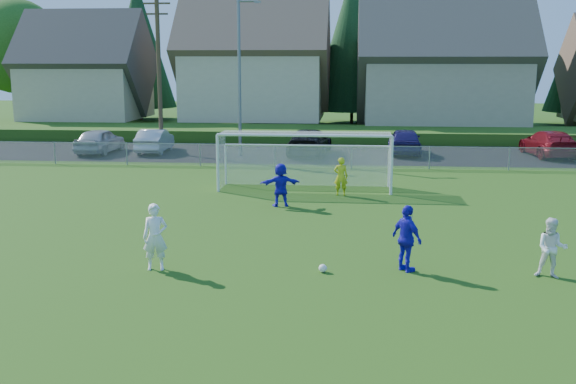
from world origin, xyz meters
name	(u,v)px	position (x,y,z in m)	size (l,w,h in m)	color
ground	(252,333)	(0.00, 0.00, 0.00)	(160.00, 160.00, 0.00)	#193D0C
asphalt_lot	(318,153)	(0.00, 27.50, 0.01)	(60.00, 60.00, 0.00)	black
grass_embankment	(323,134)	(0.00, 35.00, 0.40)	(70.00, 6.00, 0.80)	#1E420F
soccer_ball	(323,268)	(1.28, 4.20, 0.11)	(0.22, 0.22, 0.22)	white
player_white_a	(155,237)	(-3.16, 4.04, 0.89)	(0.65, 0.43, 1.79)	white
player_white_b	(552,248)	(7.10, 4.29, 0.78)	(0.76, 0.59, 1.57)	white
player_blue_a	(407,239)	(3.47, 4.52, 0.89)	(1.04, 0.43, 1.78)	#1C14BF
player_blue_b	(281,185)	(-0.69, 12.33, 0.83)	(1.54, 0.49, 1.67)	#1C14BF
goalkeeper	(341,176)	(1.57, 14.66, 0.80)	(0.58, 0.38, 1.59)	#C5C917
car_a	(100,141)	(-13.17, 26.46, 0.76)	(1.79, 4.45, 1.52)	#A0A4A8
car_b	(155,141)	(-9.96, 27.12, 0.71)	(1.51, 4.32, 1.42)	#BEBEBE
car_d	(309,142)	(-0.48, 26.73, 0.77)	(2.17, 5.33, 1.55)	black
car_e	(405,141)	(5.16, 27.69, 0.79)	(1.86, 4.61, 1.57)	#1D1751
car_g	(549,144)	(13.44, 27.42, 0.76)	(2.14, 5.25, 1.52)	maroon
soccer_goal	(305,152)	(0.00, 16.05, 1.63)	(7.42, 1.90, 2.50)	white
chainlink_fence	(313,156)	(0.00, 22.00, 0.63)	(52.06, 0.06, 1.20)	gray
streetlight	(240,72)	(-4.45, 26.00, 4.84)	(1.38, 0.18, 9.00)	slate
utility_pole	(159,67)	(-9.50, 27.00, 5.15)	(1.60, 0.26, 10.00)	#473321
houses_row	(353,38)	(1.97, 42.46, 7.33)	(53.90, 11.45, 13.27)	tan
tree_row	(342,45)	(1.04, 48.74, 6.91)	(65.98, 12.36, 13.80)	#382616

